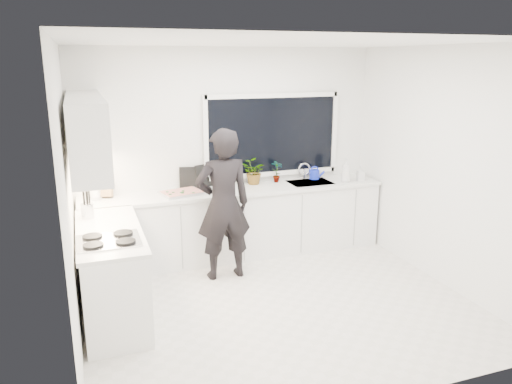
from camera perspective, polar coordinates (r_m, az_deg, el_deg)
name	(u,v)px	position (r m, az deg, el deg)	size (l,w,h in m)	color
floor	(278,304)	(5.52, 2.52, -12.66)	(4.00, 3.50, 0.02)	beige
wall_back	(229,152)	(6.66, -3.06, 4.59)	(4.00, 0.02, 2.70)	white
wall_left	(67,200)	(4.68, -20.75, -0.84)	(0.02, 3.50, 2.70)	white
wall_right	(443,168)	(6.07, 20.57, 2.64)	(0.02, 3.50, 2.70)	white
ceiling	(281,41)	(4.89, 2.89, 16.87)	(4.00, 3.50, 0.02)	white
window	(272,135)	(6.79, 1.89, 6.51)	(1.80, 0.02, 1.00)	black
base_cabinets_back	(237,224)	(6.60, -2.18, -3.66)	(3.92, 0.58, 0.88)	white
base_cabinets_left	(112,274)	(5.31, -16.10, -9.03)	(0.58, 1.60, 0.88)	white
countertop_back	(237,190)	(6.46, -2.19, 0.18)	(3.94, 0.62, 0.04)	silver
countertop_left	(109,231)	(5.14, -16.47, -4.33)	(0.62, 1.60, 0.04)	silver
upper_cabinets	(87,131)	(5.27, -18.79, 6.58)	(0.34, 2.10, 0.70)	white
sink	(310,186)	(6.85, 6.19, 0.71)	(0.58, 0.42, 0.14)	silver
faucet	(304,171)	(6.99, 5.52, 2.36)	(0.03, 0.03, 0.22)	silver
stovetop	(109,240)	(4.80, -16.48, -5.28)	(0.56, 0.48, 0.03)	black
person	(223,205)	(5.83, -3.76, -1.46)	(0.66, 0.43, 1.80)	black
pizza_tray	(182,193)	(6.26, -8.49, -0.12)	(0.50, 0.37, 0.03)	silver
pizza	(182,192)	(6.25, -8.49, 0.03)	(0.45, 0.32, 0.01)	red
watering_can	(314,174)	(7.02, 6.69, 2.01)	(0.14, 0.14, 0.13)	#1527CA
paper_towel_roll	(95,189)	(6.25, -17.97, 0.38)	(0.11, 0.11, 0.26)	white
knife_block	(107,188)	(6.30, -16.66, 0.40)	(0.13, 0.10, 0.22)	brown
utensil_crock	(88,211)	(5.54, -18.70, -2.05)	(0.13, 0.13, 0.16)	silver
picture_frame_large	(188,178)	(6.51, -7.78, 1.63)	(0.22, 0.02, 0.28)	black
picture_frame_small	(204,176)	(6.55, -5.97, 1.86)	(0.25, 0.02, 0.30)	black
herb_plants	(252,173)	(6.65, -0.48, 2.23)	(0.89, 0.37, 0.34)	#26662D
soap_bottles	(350,171)	(6.92, 10.67, 2.36)	(0.35, 0.14, 0.33)	#D8BF66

